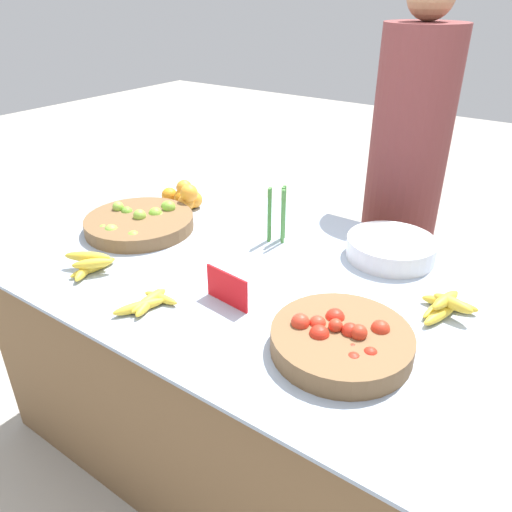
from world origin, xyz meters
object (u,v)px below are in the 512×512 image
at_px(tomato_basket, 341,340).
at_px(price_sign, 227,288).
at_px(metal_bowl, 391,248).
at_px(lime_bowl, 140,222).
at_px(vendor_person, 402,195).

bearing_deg(tomato_basket, price_sign, 179.60).
bearing_deg(tomato_basket, metal_bowl, 99.10).
distance_m(lime_bowl, metal_bowl, 0.93).
distance_m(tomato_basket, vendor_person, 1.12).
height_order(tomato_basket, vendor_person, vendor_person).
bearing_deg(tomato_basket, lime_bowl, 167.58).
height_order(lime_bowl, tomato_basket, tomato_basket).
xyz_separation_m(tomato_basket, price_sign, (-0.37, 0.00, 0.02)).
height_order(lime_bowl, metal_bowl, lime_bowl).
bearing_deg(metal_bowl, vendor_person, 106.95).
relative_size(metal_bowl, price_sign, 1.91).
bearing_deg(tomato_basket, vendor_person, 103.06).
xyz_separation_m(tomato_basket, vendor_person, (-0.25, 1.09, -0.02)).
xyz_separation_m(lime_bowl, metal_bowl, (0.87, 0.34, 0.01)).
bearing_deg(metal_bowl, tomato_basket, -80.90).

